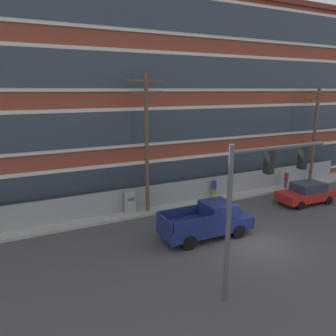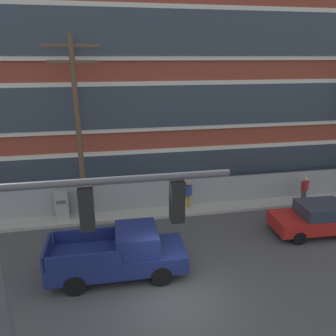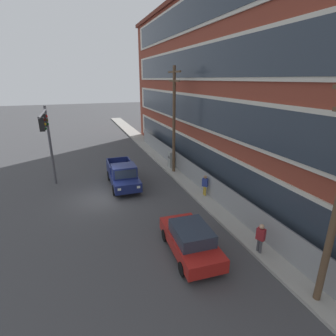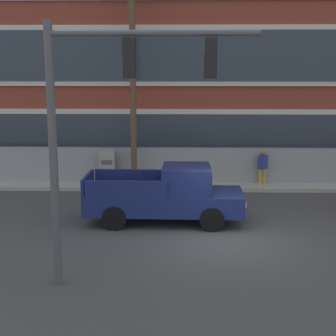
{
  "view_description": "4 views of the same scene",
  "coord_description": "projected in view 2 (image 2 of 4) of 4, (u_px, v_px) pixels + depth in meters",
  "views": [
    {
      "loc": [
        -11.64,
        -12.62,
        8.23
      ],
      "look_at": [
        -3.39,
        3.89,
        3.79
      ],
      "focal_mm": 35.0,
      "sensor_mm": 36.0,
      "label": 1
    },
    {
      "loc": [
        -2.07,
        -9.33,
        8.31
      ],
      "look_at": [
        0.48,
        4.2,
        3.6
      ],
      "focal_mm": 35.0,
      "sensor_mm": 36.0,
      "label": 2
    },
    {
      "loc": [
        17.77,
        -1.3,
        8.24
      ],
      "look_at": [
        1.3,
        4.6,
        2.26
      ],
      "focal_mm": 28.0,
      "sensor_mm": 36.0,
      "label": 3
    },
    {
      "loc": [
        -1.37,
        -15.11,
        5.31
      ],
      "look_at": [
        -1.86,
        2.78,
        1.73
      ],
      "focal_mm": 55.0,
      "sensor_mm": 36.0,
      "label": 4
    }
  ],
  "objects": [
    {
      "name": "ground_plane",
      "position": [
        177.0,
        301.0,
        11.73
      ],
      "size": [
        160.0,
        160.0,
        0.0
      ],
      "primitive_type": "plane",
      "color": "#424244"
    },
    {
      "name": "sidewalk_building_side",
      "position": [
        150.0,
        210.0,
        18.46
      ],
      "size": [
        80.0,
        2.03,
        0.16
      ],
      "primitive_type": "cube",
      "color": "#9E9B93",
      "rests_on": "ground"
    },
    {
      "name": "brick_mill_building",
      "position": [
        137.0,
        67.0,
        21.99
      ],
      "size": [
        43.26,
        11.37,
        15.19
      ],
      "color": "brown",
      "rests_on": "ground"
    },
    {
      "name": "chain_link_fence",
      "position": [
        144.0,
        196.0,
        18.29
      ],
      "size": [
        31.76,
        0.06,
        1.76
      ],
      "color": "gray",
      "rests_on": "ground"
    },
    {
      "name": "traffic_signal_mast",
      "position": [
        66.0,
        255.0,
        6.72
      ],
      "size": [
        4.86,
        0.43,
        6.32
      ],
      "color": "#4C4C51",
      "rests_on": "ground"
    },
    {
      "name": "pickup_truck_navy",
      "position": [
        121.0,
        254.0,
        12.87
      ],
      "size": [
        5.41,
        2.13,
        1.97
      ],
      "color": "navy",
      "rests_on": "ground"
    },
    {
      "name": "sedan_red",
      "position": [
        318.0,
        218.0,
        16.02
      ],
      "size": [
        4.47,
        2.11,
        1.56
      ],
      "color": "#AD1E19",
      "rests_on": "ground"
    },
    {
      "name": "utility_pole_near_corner",
      "position": [
        78.0,
        125.0,
        15.83
      ],
      "size": [
        2.61,
        0.26,
        9.27
      ],
      "color": "brown",
      "rests_on": "ground"
    },
    {
      "name": "electrical_cabinet",
      "position": [
        62.0,
        206.0,
        17.18
      ],
      "size": [
        0.68,
        0.42,
        1.66
      ],
      "color": "#939993",
      "rests_on": "ground"
    },
    {
      "name": "pedestrian_near_cabinet",
      "position": [
        188.0,
        194.0,
        18.42
      ],
      "size": [
        0.46,
        0.45,
        1.69
      ],
      "color": "#B7932D",
      "rests_on": "ground"
    },
    {
      "name": "pedestrian_by_fence",
      "position": [
        304.0,
        189.0,
        19.11
      ],
      "size": [
        0.46,
        0.39,
        1.69
      ],
      "color": "#4C4C51",
      "rests_on": "ground"
    }
  ]
}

